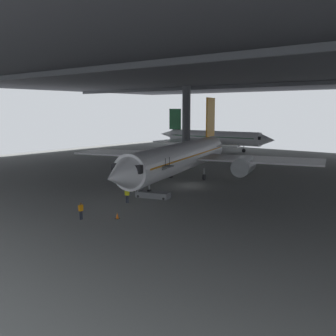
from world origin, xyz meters
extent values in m
plane|color=slate|center=(0.00, 0.00, 0.00)|extent=(110.00, 110.00, 0.00)
cylinder|color=#4C4F54|center=(-19.55, 27.23, 7.72)|extent=(1.79, 1.79, 15.43)
cube|color=#38383D|center=(0.00, 13.75, 16.03)|extent=(121.00, 99.00, 1.20)
cube|color=#4C4F54|center=(0.00, -11.00, 15.03)|extent=(115.50, 0.50, 0.70)
cube|color=#4C4F54|center=(0.00, 30.25, 15.03)|extent=(115.50, 0.50, 0.70)
cylinder|color=white|center=(-1.71, 1.21, 3.63)|extent=(12.09, 30.30, 4.07)
cone|color=white|center=(2.87, -15.15, 3.63)|extent=(5.15, 5.78, 3.99)
cube|color=black|center=(2.18, -12.68, 4.14)|extent=(4.10, 3.67, 0.89)
cone|color=white|center=(-6.28, 17.57, 4.04)|extent=(5.08, 7.20, 3.46)
cube|color=orange|center=(-5.59, 15.10, 9.00)|extent=(1.43, 4.34, 6.66)
cube|color=white|center=(-2.55, 14.80, 4.24)|extent=(5.88, 4.60, 0.16)
cube|color=white|center=(-8.04, 13.26, 4.24)|extent=(5.88, 4.60, 0.16)
cube|color=white|center=(7.12, 8.78, 3.23)|extent=(18.38, 11.71, 0.24)
cylinder|color=#9EA3A8|center=(5.75, 6.10, 2.52)|extent=(3.85, 5.77, 2.52)
cube|color=white|center=(-13.18, 3.10, 3.23)|extent=(18.38, 11.71, 0.24)
cylinder|color=#9EA3A8|center=(-10.62, 1.52, 2.52)|extent=(3.85, 5.77, 2.52)
cube|color=orange|center=(-1.71, 1.21, 3.94)|extent=(11.57, 28.18, 0.16)
cylinder|color=#9EA3A8|center=(1.04, -8.58, 1.25)|extent=(0.20, 0.20, 1.15)
cylinder|color=black|center=(1.04, -8.58, 0.45)|extent=(0.53, 0.95, 0.90)
cylinder|color=#9EA3A8|center=(0.03, 4.77, 1.25)|extent=(0.20, 0.20, 1.15)
cylinder|color=black|center=(0.03, 4.77, 0.45)|extent=(0.53, 0.95, 0.90)
cylinder|color=#9EA3A8|center=(-5.04, 3.35, 1.25)|extent=(0.20, 0.20, 1.15)
cylinder|color=black|center=(-5.04, 3.35, 0.45)|extent=(0.53, 0.95, 0.90)
cube|color=slate|center=(1.67, -8.60, 0.35)|extent=(4.27, 2.53, 0.70)
cube|color=slate|center=(1.67, -8.60, 2.27)|extent=(3.94, 2.26, 3.23)
cube|color=slate|center=(3.43, -8.10, 3.84)|extent=(1.41, 1.55, 0.12)
cylinder|color=black|center=(3.27, -7.53, 4.34)|extent=(0.06, 0.06, 1.00)
cylinder|color=black|center=(3.59, -8.68, 4.34)|extent=(0.06, 0.06, 1.00)
cylinder|color=black|center=(3.07, -7.48, 0.15)|extent=(0.32, 0.20, 0.30)
cylinder|color=black|center=(3.44, -8.83, 0.15)|extent=(0.32, 0.20, 0.30)
cylinder|color=black|center=(-0.09, -8.36, 0.15)|extent=(0.32, 0.20, 0.30)
cylinder|color=black|center=(0.28, -9.71, 0.15)|extent=(0.32, 0.20, 0.30)
cylinder|color=#232838|center=(2.48, -19.86, 0.41)|extent=(0.14, 0.14, 0.83)
cylinder|color=#232838|center=(2.46, -20.04, 0.41)|extent=(0.14, 0.14, 0.83)
cube|color=orange|center=(2.47, -19.95, 1.12)|extent=(0.26, 0.38, 0.59)
cylinder|color=orange|center=(2.50, -19.72, 1.15)|extent=(0.09, 0.09, 0.56)
cylinder|color=orange|center=(2.44, -20.18, 1.15)|extent=(0.09, 0.09, 0.56)
sphere|color=brown|center=(2.47, -19.95, 1.54)|extent=(0.22, 0.22, 0.22)
cylinder|color=#232838|center=(1.13, -12.54, 0.43)|extent=(0.14, 0.14, 0.86)
cylinder|color=#232838|center=(1.25, -12.40, 0.43)|extent=(0.14, 0.14, 0.86)
cube|color=yellow|center=(1.19, -12.47, 1.17)|extent=(0.41, 0.41, 0.61)
cylinder|color=yellow|center=(1.03, -12.64, 1.20)|extent=(0.09, 0.09, 0.58)
cylinder|color=yellow|center=(1.34, -12.30, 1.20)|extent=(0.09, 0.09, 0.58)
sphere|color=#8C6647|center=(1.19, -12.47, 1.60)|extent=(0.23, 0.23, 0.23)
cylinder|color=white|center=(-21.99, 42.52, 3.30)|extent=(25.40, 4.40, 3.39)
cone|color=white|center=(-7.84, 43.09, 3.30)|extent=(4.20, 3.48, 3.32)
cube|color=black|center=(-9.98, 43.00, 3.72)|extent=(2.49, 2.98, 0.75)
cone|color=white|center=(-36.15, 41.96, 3.64)|extent=(5.54, 3.10, 2.88)
cube|color=#19592D|center=(-34.01, 42.04, 7.77)|extent=(3.71, 0.39, 5.55)
cube|color=white|center=(-33.18, 44.45, 3.80)|extent=(2.95, 4.42, 0.16)
cube|color=white|center=(-32.99, 39.71, 3.80)|extent=(2.95, 4.42, 0.16)
cube|color=white|center=(-26.44, 51.14, 2.96)|extent=(6.73, 14.42, 0.24)
cylinder|color=#9EA3A8|center=(-24.53, 49.51, 2.36)|extent=(4.49, 2.28, 2.10)
cube|color=white|center=(-25.74, 33.58, 2.96)|extent=(6.73, 14.42, 0.24)
cylinder|color=#9EA3A8|center=(-23.96, 35.35, 2.36)|extent=(4.49, 2.28, 2.10)
cube|color=#19592D|center=(-21.99, 42.52, 3.55)|extent=(23.56, 4.39, 0.16)
cylinder|color=#9EA3A8|center=(-13.52, 42.86, 1.25)|extent=(0.20, 0.20, 1.15)
cylinder|color=black|center=(-13.52, 42.86, 0.45)|extent=(0.91, 0.34, 0.90)
cylinder|color=#9EA3A8|center=(-24.55, 44.72, 1.25)|extent=(0.20, 0.20, 1.15)
cylinder|color=black|center=(-24.55, 44.72, 0.45)|extent=(0.91, 0.34, 0.90)
cylinder|color=#9EA3A8|center=(-24.37, 40.13, 1.25)|extent=(0.20, 0.20, 1.15)
cylinder|color=black|center=(-24.37, 40.13, 0.45)|extent=(0.91, 0.34, 0.90)
cube|color=black|center=(4.94, -17.64, 0.02)|extent=(0.36, 0.36, 0.04)
cone|color=orange|center=(4.94, -17.64, 0.32)|extent=(0.30, 0.30, 0.56)
camera|label=1|loc=(31.26, -42.88, 10.25)|focal=41.94mm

